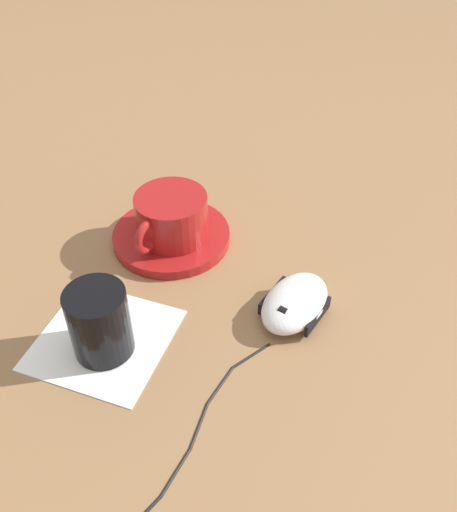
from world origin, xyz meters
The scene contains 7 objects.
ground_plane centered at (0.00, 0.00, 0.00)m, with size 3.00×3.00×0.00m, color olive.
saucer centered at (-0.07, -0.07, 0.01)m, with size 0.15×0.15×0.01m, color maroon.
coffee_cup centered at (-0.07, -0.07, 0.04)m, with size 0.12×0.09×0.06m.
computer_mouse centered at (0.02, 0.10, 0.02)m, with size 0.12×0.09×0.04m.
mouse_cable centered at (0.25, 0.00, 0.00)m, with size 0.33×0.19×0.00m.
napkin_under_glass centered at (0.11, -0.09, 0.00)m, with size 0.14×0.14×0.00m, color white.
drinking_glass centered at (0.12, -0.09, 0.04)m, with size 0.06×0.06×0.08m, color black.
Camera 1 is at (0.46, 0.13, 0.48)m, focal length 40.00 mm.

